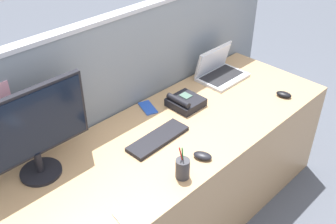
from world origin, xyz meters
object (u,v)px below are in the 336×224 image
(pen_cup, at_px, (183,168))
(desk_phone, at_px, (185,102))
(computer_mouse_left_hand, at_px, (203,156))
(cell_phone_white_slab, at_px, (126,220))
(laptop, at_px, (219,70))
(keyboard_main, at_px, (158,139))
(cell_phone_blue_case, at_px, (148,108))
(computer_mouse_right_hand, at_px, (284,94))
(desktop_monitor, at_px, (30,130))

(pen_cup, bearing_deg, desk_phone, 41.93)
(computer_mouse_left_hand, distance_m, pen_cup, 0.18)
(desk_phone, relative_size, cell_phone_white_slab, 1.44)
(laptop, relative_size, keyboard_main, 0.88)
(cell_phone_white_slab, bearing_deg, cell_phone_blue_case, 49.47)
(computer_mouse_right_hand, bearing_deg, pen_cup, 169.40)
(desktop_monitor, distance_m, cell_phone_blue_case, 0.81)
(laptop, distance_m, desk_phone, 0.45)
(computer_mouse_right_hand, height_order, cell_phone_white_slab, computer_mouse_right_hand)
(computer_mouse_left_hand, distance_m, cell_phone_white_slab, 0.55)
(keyboard_main, height_order, cell_phone_blue_case, keyboard_main)
(laptop, height_order, keyboard_main, laptop)
(laptop, xyz_separation_m, cell_phone_white_slab, (-1.29, -0.53, -0.05))
(cell_phone_blue_case, bearing_deg, pen_cup, -97.87)
(laptop, height_order, pen_cup, laptop)
(laptop, distance_m, cell_phone_blue_case, 0.63)
(desk_phone, height_order, pen_cup, pen_cup)
(desk_phone, relative_size, cell_phone_blue_case, 1.29)
(cell_phone_blue_case, bearing_deg, computer_mouse_left_hand, -82.66)
(keyboard_main, relative_size, computer_mouse_right_hand, 3.80)
(laptop, bearing_deg, cell_phone_white_slab, -157.84)
(cell_phone_white_slab, bearing_deg, computer_mouse_left_hand, 11.71)
(computer_mouse_left_hand, bearing_deg, cell_phone_blue_case, 55.72)
(desktop_monitor, distance_m, pen_cup, 0.74)
(laptop, xyz_separation_m, computer_mouse_right_hand, (0.09, -0.47, -0.03))
(desk_phone, distance_m, computer_mouse_right_hand, 0.66)
(laptop, bearing_deg, pen_cup, -150.76)
(desk_phone, bearing_deg, keyboard_main, -160.01)
(laptop, distance_m, computer_mouse_left_hand, 0.89)
(desk_phone, bearing_deg, cell_phone_blue_case, 141.72)
(desktop_monitor, xyz_separation_m, keyboard_main, (0.60, -0.23, -0.25))
(cell_phone_white_slab, xyz_separation_m, cell_phone_blue_case, (0.67, 0.58, 0.00))
(desktop_monitor, xyz_separation_m, cell_phone_blue_case, (0.77, 0.04, -0.26))
(desk_phone, relative_size, computer_mouse_left_hand, 1.92)
(computer_mouse_right_hand, relative_size, cell_phone_blue_case, 0.68)
(desktop_monitor, distance_m, laptop, 1.41)
(desk_phone, xyz_separation_m, keyboard_main, (-0.36, -0.13, -0.02))
(laptop, distance_m, computer_mouse_right_hand, 0.48)
(desktop_monitor, distance_m, keyboard_main, 0.69)
(laptop, bearing_deg, desk_phone, -168.76)
(laptop, distance_m, keyboard_main, 0.83)
(computer_mouse_right_hand, bearing_deg, computer_mouse_left_hand, 168.52)
(laptop, relative_size, desk_phone, 1.74)
(cell_phone_white_slab, distance_m, cell_phone_blue_case, 0.88)
(keyboard_main, relative_size, cell_phone_white_slab, 2.86)
(laptop, xyz_separation_m, desk_phone, (-0.44, -0.09, -0.02))
(keyboard_main, bearing_deg, computer_mouse_left_hand, -79.22)
(desk_phone, bearing_deg, computer_mouse_right_hand, -35.17)
(pen_cup, bearing_deg, keyboard_main, 68.67)
(keyboard_main, bearing_deg, desk_phone, 18.30)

